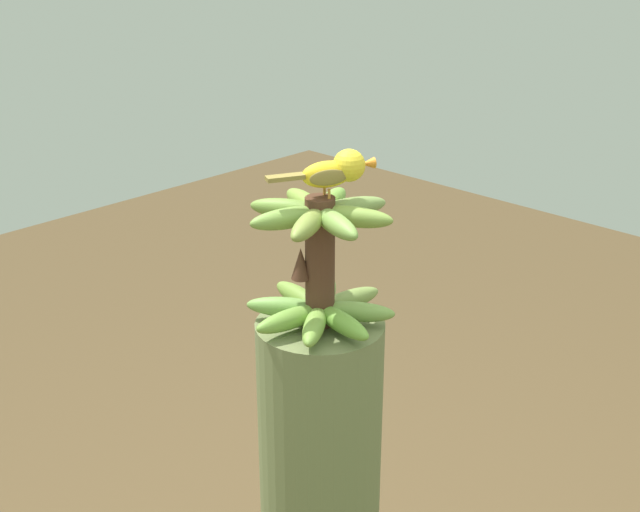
# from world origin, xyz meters

# --- Properties ---
(banana_bunch) EXTENTS (0.28, 0.28, 0.25)m
(banana_bunch) POSITION_xyz_m (0.00, -0.00, 1.35)
(banana_bunch) COLOR #4C2D1E
(banana_bunch) RESTS_ON banana_tree
(perched_bird) EXTENTS (0.19, 0.11, 0.08)m
(perched_bird) POSITION_xyz_m (-0.03, 0.01, 1.52)
(perched_bird) COLOR #C68933
(perched_bird) RESTS_ON banana_bunch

